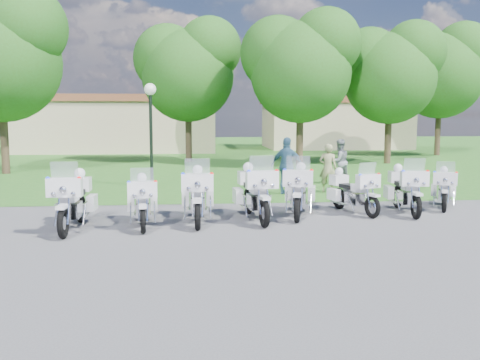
{
  "coord_description": "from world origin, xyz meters",
  "views": [
    {
      "loc": [
        -0.54,
        -13.05,
        2.7
      ],
      "look_at": [
        0.72,
        1.2,
        0.95
      ],
      "focal_mm": 40.0,
      "sensor_mm": 36.0,
      "label": 1
    }
  ],
  "objects": [
    {
      "name": "motorcycle_5",
      "position": [
        3.84,
        1.24,
        0.61
      ],
      "size": [
        1.13,
        2.1,
        1.46
      ],
      "rotation": [
        0.0,
        0.0,
        3.46
      ],
      "color": "black",
      "rests_on": "ground"
    },
    {
      "name": "bystander_b",
      "position": [
        5.14,
        7.28,
        0.87
      ],
      "size": [
        1.03,
        0.91,
        1.75
      ],
      "primitive_type": "imported",
      "rotation": [
        0.0,
        0.0,
        -2.79
      ],
      "color": "gray",
      "rests_on": "ground"
    },
    {
      "name": "bystander_c",
      "position": [
        2.64,
        4.78,
        0.97
      ],
      "size": [
        1.22,
        0.95,
        1.94
      ],
      "primitive_type": "imported",
      "rotation": [
        0.0,
        0.0,
        2.65
      ],
      "color": "#356181",
      "rests_on": "ground"
    },
    {
      "name": "motorcycle_7",
      "position": [
        6.75,
        1.8,
        0.59
      ],
      "size": [
        1.23,
        1.96,
        1.41
      ],
      "rotation": [
        0.0,
        0.0,
        2.72
      ],
      "color": "black",
      "rests_on": "ground"
    },
    {
      "name": "tree_3",
      "position": [
        10.19,
        15.82,
        5.14
      ],
      "size": [
        5.83,
        4.98,
        7.77
      ],
      "color": "#38281C",
      "rests_on": "ground"
    },
    {
      "name": "tree_2",
      "position": [
        4.93,
        14.35,
        5.34
      ],
      "size": [
        6.05,
        5.16,
        8.07
      ],
      "color": "#38281C",
      "rests_on": "ground"
    },
    {
      "name": "tree_1",
      "position": [
        -0.84,
        17.84,
        5.39
      ],
      "size": [
        6.11,
        5.22,
        8.15
      ],
      "color": "#38281C",
      "rests_on": "ground"
    },
    {
      "name": "lamp_post",
      "position": [
        -2.1,
        7.13,
        2.93
      ],
      "size": [
        0.44,
        0.44,
        3.85
      ],
      "color": "black",
      "rests_on": "ground"
    },
    {
      "name": "motorcycle_6",
      "position": [
        5.3,
        1.13,
        0.66
      ],
      "size": [
        0.89,
        2.35,
        1.58
      ],
      "rotation": [
        0.0,
        0.0,
        3.05
      ],
      "color": "black",
      "rests_on": "ground"
    },
    {
      "name": "building_east",
      "position": [
        11.0,
        30.0,
        2.07
      ],
      "size": [
        11.44,
        7.28,
        4.1
      ],
      "color": "tan",
      "rests_on": "ground"
    },
    {
      "name": "motorcycle_1",
      "position": [
        -1.78,
        -0.02,
        0.63
      ],
      "size": [
        0.86,
        2.23,
        1.5
      ],
      "rotation": [
        0.0,
        0.0,
        3.24
      ],
      "color": "black",
      "rests_on": "ground"
    },
    {
      "name": "motorcycle_2",
      "position": [
        -0.44,
        0.35,
        0.7
      ],
      "size": [
        0.83,
        2.5,
        1.68
      ],
      "rotation": [
        0.0,
        0.0,
        3.13
      ],
      "color": "black",
      "rests_on": "ground"
    },
    {
      "name": "tree_4",
      "position": [
        15.64,
        21.33,
        5.76
      ],
      "size": [
        6.53,
        5.57,
        8.7
      ],
      "color": "#38281C",
      "rests_on": "ground"
    },
    {
      "name": "motorcycle_4",
      "position": [
        2.3,
        0.97,
        0.7
      ],
      "size": [
        1.2,
        2.45,
        1.67
      ],
      "rotation": [
        0.0,
        0.0,
        2.89
      ],
      "color": "black",
      "rests_on": "ground"
    },
    {
      "name": "building_west",
      "position": [
        -6.0,
        28.0,
        2.07
      ],
      "size": [
        14.56,
        8.32,
        4.1
      ],
      "color": "tan",
      "rests_on": "ground"
    },
    {
      "name": "motorcycle_0",
      "position": [
        -3.38,
        -0.25,
        0.7
      ],
      "size": [
        0.83,
        2.5,
        1.68
      ],
      "rotation": [
        0.0,
        0.0,
        3.13
      ],
      "color": "black",
      "rests_on": "ground"
    },
    {
      "name": "motorcycle_3",
      "position": [
        1.03,
        0.53,
        0.72
      ],
      "size": [
        1.01,
        2.57,
        1.72
      ],
      "rotation": [
        0.0,
        0.0,
        3.25
      ],
      "color": "black",
      "rests_on": "ground"
    },
    {
      "name": "grass_lawn",
      "position": [
        0.0,
        27.0,
        0.0
      ],
      "size": [
        100.0,
        48.0,
        0.01
      ],
      "primitive_type": "cube",
      "color": "#266921",
      "rests_on": "ground"
    },
    {
      "name": "ground",
      "position": [
        0.0,
        0.0,
        0.0
      ],
      "size": [
        100.0,
        100.0,
        0.0
      ],
      "primitive_type": "plane",
      "color": "#4E4D52",
      "rests_on": "ground"
    },
    {
      "name": "bystander_a",
      "position": [
        4.12,
        5.06,
        0.85
      ],
      "size": [
        0.72,
        0.6,
        1.7
      ],
      "primitive_type": "imported",
      "rotation": [
        0.0,
        0.0,
        2.79
      ],
      "color": "#989666",
      "rests_on": "ground"
    }
  ]
}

